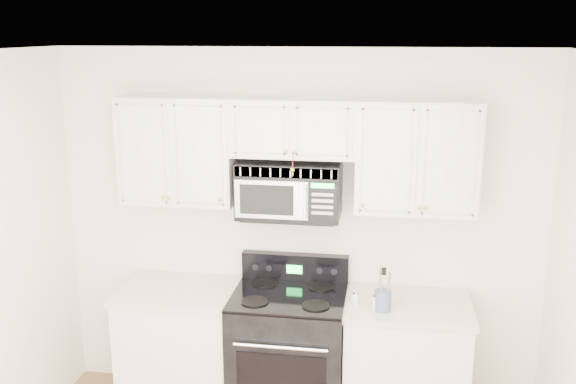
# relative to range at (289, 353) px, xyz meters

# --- Properties ---
(room) EXTENTS (3.51, 3.51, 2.61)m
(room) POSITION_rel_range_xyz_m (0.01, -1.42, 0.82)
(room) COLOR brown
(room) RESTS_ON ground
(base_cabinet_left) EXTENTS (0.86, 0.65, 0.92)m
(base_cabinet_left) POSITION_rel_range_xyz_m (-0.79, 0.02, -0.06)
(base_cabinet_left) COLOR beige
(base_cabinet_left) RESTS_ON ground
(base_cabinet_right) EXTENTS (0.86, 0.65, 0.92)m
(base_cabinet_right) POSITION_rel_range_xyz_m (0.81, 0.02, -0.06)
(base_cabinet_right) COLOR beige
(base_cabinet_right) RESTS_ON ground
(range) EXTENTS (0.78, 0.71, 1.13)m
(range) POSITION_rel_range_xyz_m (0.00, 0.00, 0.00)
(range) COLOR black
(range) RESTS_ON ground
(upper_cabinets) EXTENTS (2.44, 0.37, 0.75)m
(upper_cabinets) POSITION_rel_range_xyz_m (0.01, 0.16, 1.45)
(upper_cabinets) COLOR beige
(upper_cabinets) RESTS_ON ground
(microwave) EXTENTS (0.71, 0.40, 0.39)m
(microwave) POSITION_rel_range_xyz_m (-0.02, 0.15, 1.16)
(microwave) COLOR black
(microwave) RESTS_ON ground
(utensil_crock) EXTENTS (0.11, 0.11, 0.30)m
(utensil_crock) POSITION_rel_range_xyz_m (0.64, -0.13, 0.51)
(utensil_crock) COLOR #4A577A
(utensil_crock) RESTS_ON base_cabinet_right
(shaker_salt) EXTENTS (0.04, 0.04, 0.09)m
(shaker_salt) POSITION_rel_range_xyz_m (0.46, -0.06, 0.48)
(shaker_salt) COLOR white
(shaker_salt) RESTS_ON base_cabinet_right
(shaker_pepper) EXTENTS (0.05, 0.05, 0.11)m
(shaker_pepper) POSITION_rel_range_xyz_m (0.60, -0.14, 0.49)
(shaker_pepper) COLOR white
(shaker_pepper) RESTS_ON base_cabinet_right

